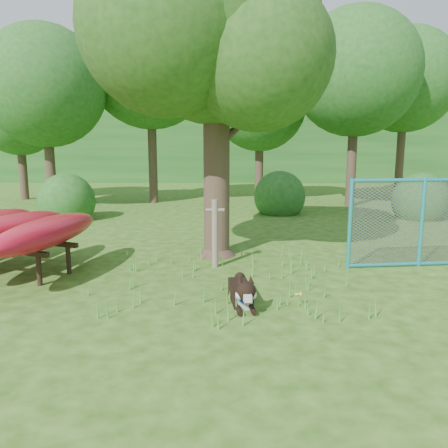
{
  "coord_description": "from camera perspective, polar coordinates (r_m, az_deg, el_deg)",
  "views": [
    {
      "loc": [
        0.35,
        -6.34,
        2.34
      ],
      "look_at": [
        0.2,
        1.2,
        1.0
      ],
      "focal_mm": 35.0,
      "sensor_mm": 36.0,
      "label": 1
    }
  ],
  "objects": [
    {
      "name": "ground",
      "position": [
        6.76,
        -1.93,
        -10.17
      ],
      "size": [
        80.0,
        80.0,
        0.0
      ],
      "primitive_type": "plane",
      "color": "#264F0F",
      "rests_on": "ground"
    },
    {
      "name": "oak_tree",
      "position": [
        9.58,
        -1.35,
        23.9
      ],
      "size": [
        4.97,
        4.98,
        6.94
      ],
      "rotation": [
        0.0,
        0.0,
        0.44
      ],
      "color": "#38291F",
      "rests_on": "ground"
    },
    {
      "name": "wooden_post",
      "position": [
        8.48,
        -1.18,
        -1.01
      ],
      "size": [
        0.37,
        0.14,
        1.34
      ],
      "rotation": [
        0.0,
        0.0,
        0.11
      ],
      "color": "#675A4D",
      "rests_on": "ground"
    },
    {
      "name": "husky_dog",
      "position": [
        6.59,
        2.41,
        -8.95
      ],
      "size": [
        0.42,
        1.24,
        0.55
      ],
      "rotation": [
        0.0,
        0.0,
        0.13
      ],
      "color": "black",
      "rests_on": "ground"
    },
    {
      "name": "fence_section",
      "position": [
        9.35,
        24.41,
        0.16
      ],
      "size": [
        2.98,
        0.45,
        2.91
      ],
      "rotation": [
        0.0,
        0.0,
        0.12
      ],
      "color": "#27A1B9",
      "rests_on": "ground"
    },
    {
      "name": "wildflower_clump",
      "position": [
        6.63,
        9.75,
        -9.14
      ],
      "size": [
        0.1,
        0.08,
        0.21
      ],
      "rotation": [
        0.0,
        0.0,
        0.25
      ],
      "color": "#4A9B32",
      "rests_on": "ground"
    },
    {
      "name": "bg_tree_a",
      "position": [
        17.84,
        -22.36,
        16.26
      ],
      "size": [
        4.4,
        4.4,
        6.7
      ],
      "color": "#38291F",
      "rests_on": "ground"
    },
    {
      "name": "bg_tree_b",
      "position": [
        18.92,
        -9.63,
        19.91
      ],
      "size": [
        5.2,
        5.2,
        8.22
      ],
      "color": "#38291F",
      "rests_on": "ground"
    },
    {
      "name": "bg_tree_c",
      "position": [
        19.45,
        4.71,
        15.28
      ],
      "size": [
        4.0,
        4.0,
        6.12
      ],
      "color": "#38291F",
      "rests_on": "ground"
    },
    {
      "name": "bg_tree_d",
      "position": [
        18.16,
        16.87,
        18.37
      ],
      "size": [
        4.8,
        4.8,
        7.5
      ],
      "color": "#38291F",
      "rests_on": "ground"
    },
    {
      "name": "bg_tree_e",
      "position": [
        21.92,
        22.61,
        16.93
      ],
      "size": [
        4.6,
        4.6,
        7.55
      ],
      "color": "#38291F",
      "rests_on": "ground"
    },
    {
      "name": "bg_tree_f",
      "position": [
        21.52,
        -25.26,
        12.86
      ],
      "size": [
        3.6,
        3.6,
        5.55
      ],
      "color": "#38291F",
      "rests_on": "ground"
    },
    {
      "name": "shrub_left",
      "position": [
        15.02,
        -19.73,
        0.53
      ],
      "size": [
        1.8,
        1.8,
        1.8
      ],
      "primitive_type": "sphere",
      "color": "#1C521A",
      "rests_on": "ground"
    },
    {
      "name": "shrub_right",
      "position": [
        15.77,
        24.1,
        0.67
      ],
      "size": [
        1.8,
        1.8,
        1.8
      ],
      "primitive_type": "sphere",
      "color": "#1C521A",
      "rests_on": "ground"
    },
    {
      "name": "shrub_mid",
      "position": [
        15.6,
        7.22,
        1.38
      ],
      "size": [
        1.8,
        1.8,
        1.8
      ],
      "primitive_type": "sphere",
      "color": "#1C521A",
      "rests_on": "ground"
    },
    {
      "name": "wooded_hillside",
      "position": [
        34.34,
        0.6,
        11.2
      ],
      "size": [
        80.0,
        12.0,
        6.0
      ],
      "primitive_type": "cube",
      "color": "#1C521A",
      "rests_on": "ground"
    }
  ]
}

